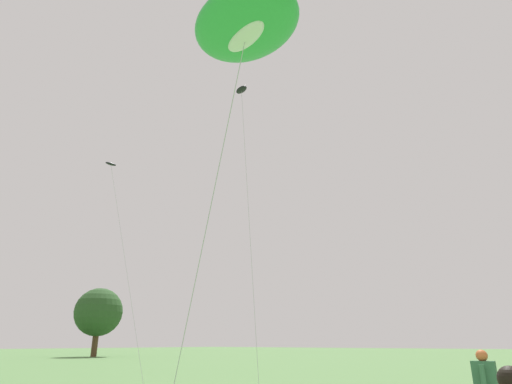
{
  "coord_description": "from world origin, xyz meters",
  "views": [
    {
      "loc": [
        -7.75,
        -1.59,
        1.85
      ],
      "look_at": [
        2.02,
        6.16,
        6.26
      ],
      "focal_mm": 29.99,
      "sensor_mm": 36.0,
      "label": 1
    }
  ],
  "objects_px": {
    "small_kite_tiny_distant": "(242,94)",
    "small_kite_diamond_red": "(112,170)",
    "big_show_kite": "(250,22)",
    "tree_oak_right": "(99,312)"
  },
  "relations": [
    {
      "from": "big_show_kite",
      "to": "tree_oak_right",
      "type": "height_order",
      "value": "big_show_kite"
    },
    {
      "from": "big_show_kite",
      "to": "small_kite_tiny_distant",
      "type": "relative_size",
      "value": 0.72
    },
    {
      "from": "small_kite_diamond_red",
      "to": "tree_oak_right",
      "type": "height_order",
      "value": "small_kite_diamond_red"
    },
    {
      "from": "small_kite_tiny_distant",
      "to": "tree_oak_right",
      "type": "xyz_separation_m",
      "value": [
        19.35,
        43.11,
        -9.49
      ]
    },
    {
      "from": "big_show_kite",
      "to": "small_kite_diamond_red",
      "type": "height_order",
      "value": "small_kite_diamond_red"
    },
    {
      "from": "small_kite_diamond_red",
      "to": "small_kite_tiny_distant",
      "type": "distance_m",
      "value": 8.95
    },
    {
      "from": "small_kite_diamond_red",
      "to": "big_show_kite",
      "type": "bearing_deg",
      "value": 76.15
    },
    {
      "from": "big_show_kite",
      "to": "tree_oak_right",
      "type": "relative_size",
      "value": 1.22
    },
    {
      "from": "small_kite_tiny_distant",
      "to": "small_kite_diamond_red",
      "type": "bearing_deg",
      "value": -133.43
    },
    {
      "from": "big_show_kite",
      "to": "small_kite_diamond_red",
      "type": "relative_size",
      "value": 0.94
    }
  ]
}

